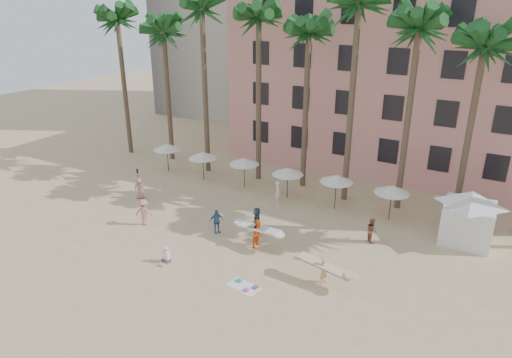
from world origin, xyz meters
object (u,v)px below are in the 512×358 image
object	(u,v)px
pink_hotel	(437,79)
carrier_white	(259,232)
cabana	(469,212)
carrier_yellow	(324,269)

from	to	relation	value
pink_hotel	carrier_white	xyz separation A→B (m)	(-6.26, -21.23, -7.02)
pink_hotel	carrier_white	world-z (taller)	pink_hotel
pink_hotel	carrier_white	distance (m)	23.23
pink_hotel	carrier_white	bearing A→B (deg)	-106.44
cabana	carrier_white	distance (m)	13.45
cabana	carrier_yellow	world-z (taller)	cabana
carrier_white	pink_hotel	bearing A→B (deg)	73.56
pink_hotel	carrier_yellow	world-z (taller)	pink_hotel
pink_hotel	cabana	distance (m)	16.05
pink_hotel	cabana	xyz separation A→B (m)	(5.04, -14.04, -5.93)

